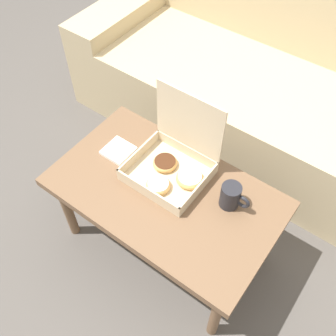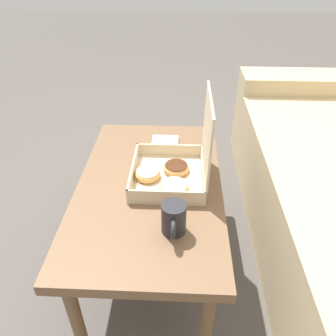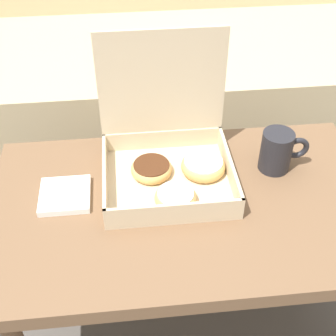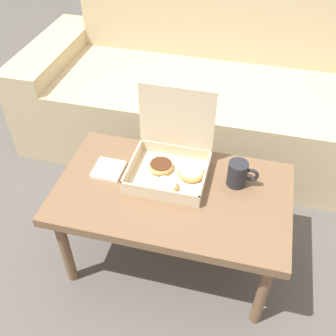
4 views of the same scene
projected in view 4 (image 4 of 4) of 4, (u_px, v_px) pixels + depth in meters
ground_plane at (178, 235)px, 1.97m from camera, size 12.00×12.00×0.00m
couch at (211, 93)px, 2.35m from camera, size 2.18×0.86×0.99m
coffee_table at (172, 199)px, 1.60m from camera, size 0.94×0.55×0.45m
pastry_box at (173, 162)px, 1.60m from camera, size 0.32×0.29×0.34m
coffee_mug at (238, 174)px, 1.56m from camera, size 0.12×0.08×0.11m
napkin_stack at (109, 169)px, 1.65m from camera, size 0.12×0.12×0.02m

